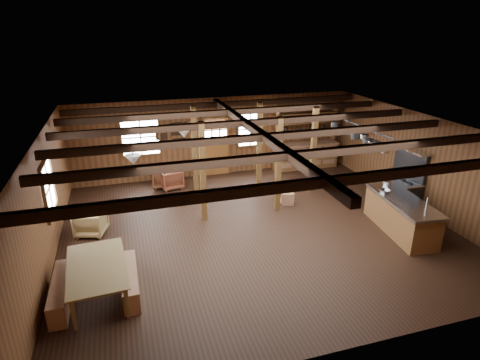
# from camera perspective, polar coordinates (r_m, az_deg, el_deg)

# --- Properties ---
(room) EXTENTS (10.04, 9.04, 2.84)m
(room) POSITION_cam_1_polar(r_m,az_deg,el_deg) (10.28, 2.39, -0.08)
(room) COLOR black
(room) RESTS_ON ground
(ceiling_joists) EXTENTS (9.80, 8.82, 0.18)m
(ceiling_joists) POSITION_cam_1_polar(r_m,az_deg,el_deg) (10.05, 2.17, 7.09)
(ceiling_joists) COLOR black
(ceiling_joists) RESTS_ON ceiling
(timber_posts) EXTENTS (3.95, 2.35, 2.80)m
(timber_posts) POSITION_cam_1_polar(r_m,az_deg,el_deg) (12.29, 1.51, 3.54)
(timber_posts) COLOR #4E3316
(timber_posts) RESTS_ON floor
(back_door) EXTENTS (1.02, 0.08, 2.15)m
(back_door) POSITION_cam_1_polar(r_m,az_deg,el_deg) (14.49, -3.42, 4.11)
(back_door) COLOR brown
(back_door) RESTS_ON floor
(window_back_left) EXTENTS (1.32, 0.06, 1.32)m
(window_back_left) POSITION_cam_1_polar(r_m,az_deg,el_deg) (13.96, -13.97, 5.93)
(window_back_left) COLOR white
(window_back_left) RESTS_ON wall_back
(window_back_right) EXTENTS (1.02, 0.06, 1.32)m
(window_back_right) POSITION_cam_1_polar(r_m,az_deg,el_deg) (14.65, 1.50, 7.25)
(window_back_right) COLOR white
(window_back_right) RESTS_ON wall_back
(window_left) EXTENTS (0.14, 1.24, 1.32)m
(window_left) POSITION_cam_1_polar(r_m,az_deg,el_deg) (10.32, -25.64, -0.97)
(window_left) COLOR white
(window_left) RESTS_ON wall_back
(notice_boards) EXTENTS (1.08, 0.03, 0.90)m
(notice_boards) POSITION_cam_1_polar(r_m,az_deg,el_deg) (14.03, -9.48, 6.51)
(notice_boards) COLOR silver
(notice_boards) RESTS_ON wall_back
(back_counter) EXTENTS (2.55, 0.60, 2.45)m
(back_counter) POSITION_cam_1_polar(r_m,az_deg,el_deg) (15.46, 9.19, 3.89)
(back_counter) COLOR brown
(back_counter) RESTS_ON floor
(pendant_lamps) EXTENTS (1.86, 2.36, 0.66)m
(pendant_lamps) POSITION_cam_1_polar(r_m,az_deg,el_deg) (10.48, -11.13, 4.87)
(pendant_lamps) COLOR #2E2E31
(pendant_lamps) RESTS_ON ceiling
(pot_rack) EXTENTS (0.41, 3.00, 0.45)m
(pot_rack) POSITION_cam_1_polar(r_m,az_deg,el_deg) (11.57, 16.54, 5.99)
(pot_rack) COLOR #2E2E31
(pot_rack) RESTS_ON ceiling
(kitchen_island) EXTENTS (1.17, 2.59, 1.20)m
(kitchen_island) POSITION_cam_1_polar(r_m,az_deg,el_deg) (11.36, 21.90, -4.61)
(kitchen_island) COLOR brown
(kitchen_island) RESTS_ON floor
(step_stool) EXTENTS (0.48, 0.40, 0.37)m
(step_stool) POSITION_cam_1_polar(r_m,az_deg,el_deg) (12.31, 6.77, -2.63)
(step_stool) COLOR brown
(step_stool) RESTS_ON floor
(commercial_range) EXTENTS (0.77, 1.45, 1.79)m
(commercial_range) POSITION_cam_1_polar(r_m,az_deg,el_deg) (12.97, 21.75, -0.84)
(commercial_range) COLOR #2E2E31
(commercial_range) RESTS_ON floor
(dining_table) EXTENTS (1.24, 2.07, 0.70)m
(dining_table) POSITION_cam_1_polar(r_m,az_deg,el_deg) (8.73, -19.21, -13.31)
(dining_table) COLOR olive
(dining_table) RESTS_ON floor
(bench_wall) EXTENTS (0.32, 1.69, 0.47)m
(bench_wall) POSITION_cam_1_polar(r_m,az_deg,el_deg) (8.89, -24.07, -14.33)
(bench_wall) COLOR brown
(bench_wall) RESTS_ON floor
(bench_aisle) EXTENTS (0.31, 1.67, 0.46)m
(bench_aisle) POSITION_cam_1_polar(r_m,az_deg,el_deg) (8.77, -15.37, -13.63)
(bench_aisle) COLOR brown
(bench_aisle) RESTS_ON floor
(armchair_a) EXTENTS (0.84, 0.86, 0.65)m
(armchair_a) POSITION_cam_1_polar(r_m,az_deg,el_deg) (13.57, -9.86, 0.15)
(armchair_a) COLOR brown
(armchair_a) RESTS_ON floor
(armchair_b) EXTENTS (0.87, 0.89, 0.69)m
(armchair_b) POSITION_cam_1_polar(r_m,az_deg,el_deg) (13.75, -10.67, 0.47)
(armchair_b) COLOR brown
(armchair_b) RESTS_ON floor
(armchair_c) EXTENTS (0.90, 0.91, 0.67)m
(armchair_c) POSITION_cam_1_polar(r_m,az_deg,el_deg) (11.17, -20.45, -5.66)
(armchair_c) COLOR olive
(armchair_c) RESTS_ON floor
(counter_pot) EXTENTS (0.27, 0.27, 0.16)m
(counter_pot) POSITION_cam_1_polar(r_m,az_deg,el_deg) (11.82, 20.29, -0.50)
(counter_pot) COLOR silver
(counter_pot) RESTS_ON kitchen_island
(bowl) EXTENTS (0.30, 0.30, 0.07)m
(bowl) POSITION_cam_1_polar(r_m,az_deg,el_deg) (11.42, 19.90, -1.46)
(bowl) COLOR silver
(bowl) RESTS_ON kitchen_island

